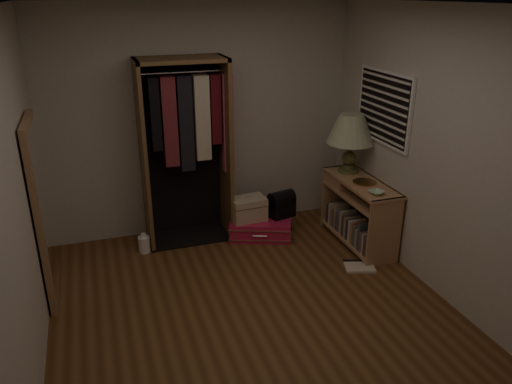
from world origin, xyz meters
TOP-DOWN VIEW (x-y plane):
  - ground at (0.00, 0.00)m, footprint 4.00×4.00m
  - room_walls at (0.08, 0.04)m, footprint 3.52×4.02m
  - console_bookshelf at (1.54, 1.05)m, footprint 0.42×1.12m
  - open_wardrobe at (-0.21, 1.77)m, footprint 1.01×0.50m
  - floor_mirror at (-1.70, 1.00)m, footprint 0.06×0.80m
  - pink_suitcase at (0.55, 1.53)m, footprint 0.85×0.74m
  - train_case at (0.40, 1.54)m, footprint 0.41×0.29m
  - black_bag at (0.80, 1.50)m, footprint 0.33×0.25m
  - table_lamp at (1.54, 1.32)m, footprint 0.67×0.67m
  - brass_tray at (1.54, 0.95)m, footprint 0.34×0.34m
  - ceramic_bowl at (1.49, 0.62)m, footprint 0.19×0.19m
  - white_jug at (-0.80, 1.55)m, footprint 0.15×0.15m
  - floor_book at (1.29, 0.50)m, footprint 0.36×0.32m

SIDE VIEW (x-z plane):
  - ground at x=0.00m, z-range 0.00..0.00m
  - floor_book at x=1.29m, z-range 0.00..0.03m
  - white_jug at x=-0.80m, z-range -0.02..0.21m
  - pink_suitcase at x=0.55m, z-range 0.00..0.22m
  - train_case at x=0.40m, z-range 0.21..0.50m
  - black_bag at x=0.80m, z-range 0.22..0.54m
  - console_bookshelf at x=1.54m, z-range 0.02..0.77m
  - brass_tray at x=1.54m, z-range 0.75..0.76m
  - ceramic_bowl at x=1.49m, z-range 0.75..0.79m
  - floor_mirror at x=-1.70m, z-range 0.00..1.70m
  - open_wardrobe at x=-0.21m, z-range 0.18..2.23m
  - table_lamp at x=1.54m, z-range 0.91..1.58m
  - room_walls at x=0.08m, z-range 0.20..2.80m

